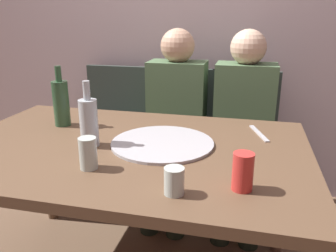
{
  "coord_description": "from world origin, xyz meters",
  "views": [
    {
      "loc": [
        0.48,
        -1.26,
        1.25
      ],
      "look_at": [
        0.15,
        0.14,
        0.78
      ],
      "focal_mm": 36.59,
      "sensor_mm": 36.0,
      "label": 1
    }
  ],
  "objects_px": {
    "table_knife": "(259,133)",
    "chair_right": "(242,133)",
    "wine_glass": "(174,181)",
    "chair_left": "(112,123)",
    "dining_table": "(127,161)",
    "guest_in_sweater": "(174,116)",
    "beer_bottle": "(89,121)",
    "guest_in_beanie": "(243,121)",
    "pizza_tray": "(162,143)",
    "chair_middle": "(179,128)",
    "soda_can": "(243,172)",
    "wine_bottle": "(61,102)",
    "tumbler_near": "(88,153)"
  },
  "relations": [
    {
      "from": "table_knife",
      "to": "chair_right",
      "type": "height_order",
      "value": "chair_right"
    },
    {
      "from": "wine_glass",
      "to": "chair_left",
      "type": "xyz_separation_m",
      "value": [
        -0.73,
        1.24,
        -0.26
      ]
    },
    {
      "from": "dining_table",
      "to": "guest_in_sweater",
      "type": "height_order",
      "value": "guest_in_sweater"
    },
    {
      "from": "beer_bottle",
      "to": "wine_glass",
      "type": "relative_size",
      "value": 3.18
    },
    {
      "from": "table_knife",
      "to": "guest_in_sweater",
      "type": "height_order",
      "value": "guest_in_sweater"
    },
    {
      "from": "guest_in_sweater",
      "to": "guest_in_beanie",
      "type": "height_order",
      "value": "same"
    },
    {
      "from": "pizza_tray",
      "to": "beer_bottle",
      "type": "height_order",
      "value": "beer_bottle"
    },
    {
      "from": "wine_glass",
      "to": "guest_in_beanie",
      "type": "bearing_deg",
      "value": 80.72
    },
    {
      "from": "chair_middle",
      "to": "chair_right",
      "type": "distance_m",
      "value": 0.42
    },
    {
      "from": "soda_can",
      "to": "pizza_tray",
      "type": "bearing_deg",
      "value": 136.94
    },
    {
      "from": "chair_middle",
      "to": "wine_bottle",
      "type": "bearing_deg",
      "value": 58.38
    },
    {
      "from": "chair_middle",
      "to": "guest_in_beanie",
      "type": "bearing_deg",
      "value": 160.29
    },
    {
      "from": "chair_left",
      "to": "chair_right",
      "type": "relative_size",
      "value": 1.0
    },
    {
      "from": "soda_can",
      "to": "chair_right",
      "type": "height_order",
      "value": "chair_right"
    },
    {
      "from": "table_knife",
      "to": "guest_in_beanie",
      "type": "height_order",
      "value": "guest_in_beanie"
    },
    {
      "from": "table_knife",
      "to": "pizza_tray",
      "type": "bearing_deg",
      "value": 101.83
    },
    {
      "from": "dining_table",
      "to": "pizza_tray",
      "type": "bearing_deg",
      "value": 15.22
    },
    {
      "from": "pizza_tray",
      "to": "wine_glass",
      "type": "xyz_separation_m",
      "value": [
        0.14,
        -0.39,
        0.04
      ]
    },
    {
      "from": "wine_glass",
      "to": "chair_left",
      "type": "bearing_deg",
      "value": 120.26
    },
    {
      "from": "guest_in_sweater",
      "to": "wine_glass",
      "type": "bearing_deg",
      "value": 102.59
    },
    {
      "from": "table_knife",
      "to": "guest_in_beanie",
      "type": "distance_m",
      "value": 0.48
    },
    {
      "from": "beer_bottle",
      "to": "wine_glass",
      "type": "height_order",
      "value": "beer_bottle"
    },
    {
      "from": "tumbler_near",
      "to": "guest_in_beanie",
      "type": "relative_size",
      "value": 0.1
    },
    {
      "from": "table_knife",
      "to": "chair_middle",
      "type": "distance_m",
      "value": 0.83
    },
    {
      "from": "dining_table",
      "to": "chair_left",
      "type": "distance_m",
      "value": 1.01
    },
    {
      "from": "guest_in_sweater",
      "to": "dining_table",
      "type": "bearing_deg",
      "value": 86.96
    },
    {
      "from": "table_knife",
      "to": "chair_middle",
      "type": "relative_size",
      "value": 0.24
    },
    {
      "from": "soda_can",
      "to": "chair_middle",
      "type": "relative_size",
      "value": 0.14
    },
    {
      "from": "tumbler_near",
      "to": "chair_left",
      "type": "relative_size",
      "value": 0.13
    },
    {
      "from": "beer_bottle",
      "to": "guest_in_beanie",
      "type": "bearing_deg",
      "value": 52.16
    },
    {
      "from": "guest_in_sweater",
      "to": "chair_right",
      "type": "bearing_deg",
      "value": -160.29
    },
    {
      "from": "wine_bottle",
      "to": "wine_glass",
      "type": "height_order",
      "value": "wine_bottle"
    },
    {
      "from": "wine_bottle",
      "to": "guest_in_beanie",
      "type": "distance_m",
      "value": 1.05
    },
    {
      "from": "beer_bottle",
      "to": "guest_in_beanie",
      "type": "xyz_separation_m",
      "value": [
        0.61,
        0.78,
        -0.19
      ]
    },
    {
      "from": "guest_in_beanie",
      "to": "soda_can",
      "type": "bearing_deg",
      "value": 91.22
    },
    {
      "from": "tumbler_near",
      "to": "guest_in_beanie",
      "type": "xyz_separation_m",
      "value": [
        0.51,
        0.99,
        -0.14
      ]
    },
    {
      "from": "wine_bottle",
      "to": "tumbler_near",
      "type": "height_order",
      "value": "wine_bottle"
    },
    {
      "from": "wine_glass",
      "to": "chair_middle",
      "type": "bearing_deg",
      "value": 101.1
    },
    {
      "from": "pizza_tray",
      "to": "chair_right",
      "type": "height_order",
      "value": "chair_right"
    },
    {
      "from": "pizza_tray",
      "to": "wine_glass",
      "type": "bearing_deg",
      "value": -70.63
    },
    {
      "from": "wine_bottle",
      "to": "soda_can",
      "type": "bearing_deg",
      "value": -27.4
    },
    {
      "from": "wine_glass",
      "to": "guest_in_sweater",
      "type": "height_order",
      "value": "guest_in_sweater"
    },
    {
      "from": "tumbler_near",
      "to": "chair_left",
      "type": "height_order",
      "value": "chair_left"
    },
    {
      "from": "table_knife",
      "to": "guest_in_beanie",
      "type": "relative_size",
      "value": 0.19
    },
    {
      "from": "wine_bottle",
      "to": "soda_can",
      "type": "relative_size",
      "value": 2.39
    },
    {
      "from": "tumbler_near",
      "to": "guest_in_sweater",
      "type": "bearing_deg",
      "value": 84.79
    },
    {
      "from": "beer_bottle",
      "to": "guest_in_beanie",
      "type": "height_order",
      "value": "guest_in_beanie"
    },
    {
      "from": "pizza_tray",
      "to": "guest_in_sweater",
      "type": "bearing_deg",
      "value": 98.61
    },
    {
      "from": "wine_bottle",
      "to": "guest_in_sweater",
      "type": "relative_size",
      "value": 0.25
    },
    {
      "from": "dining_table",
      "to": "table_knife",
      "type": "bearing_deg",
      "value": 26.67
    }
  ]
}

